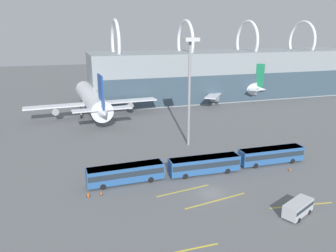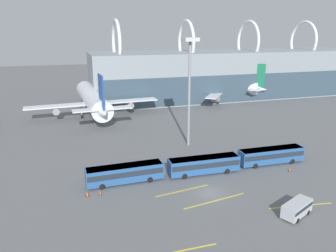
{
  "view_description": "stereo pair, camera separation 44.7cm",
  "coord_description": "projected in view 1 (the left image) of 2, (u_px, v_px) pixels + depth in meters",
  "views": [
    {
      "loc": [
        -20.76,
        -43.04,
        25.07
      ],
      "look_at": [
        0.78,
        25.68,
        4.0
      ],
      "focal_mm": 35.0,
      "sensor_mm": 36.0,
      "label": 1
    },
    {
      "loc": [
        -20.33,
        -43.17,
        25.07
      ],
      "look_at": [
        0.78,
        25.68,
        4.0
      ],
      "focal_mm": 35.0,
      "sensor_mm": 36.0,
      "label": 2
    }
  ],
  "objects": [
    {
      "name": "ground_plane",
      "position": [
        211.0,
        193.0,
        52.42
      ],
      "size": [
        440.0,
        440.0,
        0.0
      ],
      "primitive_type": "plane",
      "color": "slate"
    },
    {
      "name": "terminal_building",
      "position": [
        273.0,
        71.0,
        133.89
      ],
      "size": [
        146.55,
        25.8,
        29.01
      ],
      "color": "gray",
      "rests_on": "ground_plane"
    },
    {
      "name": "airliner_at_gate_far",
      "position": [
        92.0,
        99.0,
        97.88
      ],
      "size": [
        38.93,
        42.86,
        14.53
      ],
      "rotation": [
        0.0,
        0.0,
        1.64
      ],
      "color": "silver",
      "rests_on": "ground_plane"
    },
    {
      "name": "airliner_parked_remote",
      "position": [
        219.0,
        87.0,
        123.31
      ],
      "size": [
        30.78,
        32.31,
        13.69
      ],
      "rotation": [
        0.0,
        0.0,
        2.5
      ],
      "color": "silver",
      "rests_on": "ground_plane"
    },
    {
      "name": "shuttle_bus_0",
      "position": [
        126.0,
        173.0,
        55.51
      ],
      "size": [
        13.17,
        3.11,
        3.14
      ],
      "rotation": [
        0.0,
        0.0,
        0.03
      ],
      "color": "#285693",
      "rests_on": "ground_plane"
    },
    {
      "name": "shuttle_bus_1",
      "position": [
        204.0,
        164.0,
        59.19
      ],
      "size": [
        13.16,
        3.07,
        3.14
      ],
      "rotation": [
        0.0,
        0.0,
        -0.03
      ],
      "color": "#285693",
      "rests_on": "ground_plane"
    },
    {
      "name": "shuttle_bus_2",
      "position": [
        271.0,
        154.0,
        63.71
      ],
      "size": [
        13.14,
        2.98,
        3.14
      ],
      "rotation": [
        0.0,
        0.0,
        -0.02
      ],
      "color": "#285693",
      "rests_on": "ground_plane"
    },
    {
      "name": "service_van_foreground",
      "position": [
        298.0,
        207.0,
        45.78
      ],
      "size": [
        5.62,
        4.08,
        2.14
      ],
      "rotation": [
        0.0,
        0.0,
        3.58
      ],
      "color": "#B2B7BC",
      "rests_on": "ground_plane"
    },
    {
      "name": "floodlight_mast",
      "position": [
        190.0,
        67.0,
        69.75
      ],
      "size": [
        3.13,
        3.13,
        23.67
      ],
      "color": "gray",
      "rests_on": "ground_plane"
    },
    {
      "name": "lane_stripe_1",
      "position": [
        184.0,
        191.0,
        53.26
      ],
      "size": [
        9.55,
        1.64,
        0.01
      ],
      "primitive_type": "cube",
      "rotation": [
        0.0,
        0.0,
        0.14
      ],
      "color": "yellow",
      "rests_on": "ground_plane"
    },
    {
      "name": "lane_stripe_2",
      "position": [
        302.0,
        205.0,
        48.79
      ],
      "size": [
        10.02,
        1.59,
        0.01
      ],
      "primitive_type": "cube",
      "rotation": [
        0.0,
        0.0,
        -0.13
      ],
      "color": "yellow",
      "rests_on": "ground_plane"
    },
    {
      "name": "lane_stripe_3",
      "position": [
        281.0,
        156.0,
        68.1
      ],
      "size": [
        6.12,
        1.39,
        0.01
      ],
      "primitive_type": "cube",
      "rotation": [
        0.0,
        0.0,
        0.19
      ],
      "color": "yellow",
      "rests_on": "ground_plane"
    },
    {
      "name": "lane_stripe_4",
      "position": [
        216.0,
        201.0,
        50.1
      ],
      "size": [
        10.87,
        1.99,
        0.01
      ],
      "primitive_type": "cube",
      "rotation": [
        0.0,
        0.0,
        0.16
      ],
      "color": "yellow",
      "rests_on": "ground_plane"
    },
    {
      "name": "traffic_cone_0",
      "position": [
        88.0,
        194.0,
        51.35
      ],
      "size": [
        0.61,
        0.61,
        0.72
      ],
      "color": "black",
      "rests_on": "ground_plane"
    },
    {
      "name": "traffic_cone_1",
      "position": [
        101.0,
        193.0,
        51.77
      ],
      "size": [
        0.45,
        0.45,
        0.77
      ],
      "color": "black",
      "rests_on": "ground_plane"
    },
    {
      "name": "traffic_cone_2",
      "position": [
        290.0,
        169.0,
        60.78
      ],
      "size": [
        0.49,
        0.49,
        0.58
      ],
      "color": "black",
      "rests_on": "ground_plane"
    }
  ]
}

